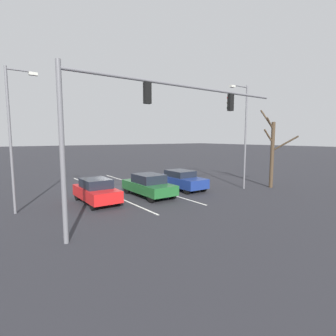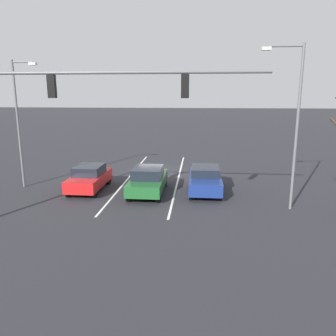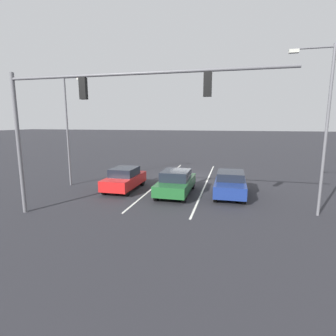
% 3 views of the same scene
% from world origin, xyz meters
% --- Properties ---
extents(ground_plane, '(240.00, 240.00, 0.00)m').
position_xyz_m(ground_plane, '(0.00, 0.00, 0.00)').
color(ground_plane, '#28282D').
extents(lane_stripe_left_divider, '(0.12, 15.76, 0.01)m').
position_xyz_m(lane_stripe_left_divider, '(-1.77, 1.88, 0.01)').
color(lane_stripe_left_divider, silver).
rests_on(lane_stripe_left_divider, ground_plane).
extents(lane_stripe_center_divider, '(0.12, 15.76, 0.01)m').
position_xyz_m(lane_stripe_center_divider, '(1.77, 1.88, 0.01)').
color(lane_stripe_center_divider, silver).
rests_on(lane_stripe_center_divider, ground_plane).
extents(car_red_rightlane_front, '(1.80, 4.10, 1.55)m').
position_xyz_m(car_red_rightlane_front, '(3.53, 5.27, 0.79)').
color(car_red_rightlane_front, red).
rests_on(car_red_rightlane_front, ground_plane).
extents(car_darkgreen_midlane_front, '(1.93, 4.56, 1.58)m').
position_xyz_m(car_darkgreen_midlane_front, '(-0.17, 5.55, 0.81)').
color(car_darkgreen_midlane_front, '#1E5928').
rests_on(car_darkgreen_midlane_front, ground_plane).
extents(car_navy_leftlane_front, '(1.87, 4.50, 1.52)m').
position_xyz_m(car_navy_leftlane_front, '(-3.58, 4.92, 0.79)').
color(car_navy_leftlane_front, navy).
rests_on(car_navy_leftlane_front, ground_plane).
extents(traffic_signal_gantry, '(12.81, 0.37, 6.99)m').
position_xyz_m(traffic_signal_gantry, '(2.88, 10.75, 5.29)').
color(traffic_signal_gantry, slate).
rests_on(traffic_signal_gantry, ground_plane).
extents(street_lamp_right_shoulder, '(1.56, 0.24, 7.82)m').
position_xyz_m(street_lamp_right_shoulder, '(7.83, 4.94, 4.47)').
color(street_lamp_right_shoulder, slate).
rests_on(street_lamp_right_shoulder, ground_plane).
extents(street_lamp_left_shoulder, '(2.01, 0.24, 8.17)m').
position_xyz_m(street_lamp_left_shoulder, '(-7.73, 7.65, 4.71)').
color(street_lamp_left_shoulder, slate).
rests_on(street_lamp_left_shoulder, ground_plane).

